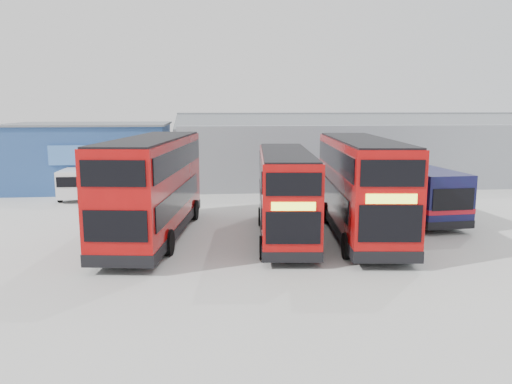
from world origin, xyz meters
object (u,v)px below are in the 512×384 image
maintenance_shed (354,151)px  panel_van (80,181)px  double_decker_centre (285,195)px  single_decker_blue (402,189)px  double_decker_right (361,188)px  double_decker_left (153,189)px  office_block (91,156)px

maintenance_shed → panel_van: bearing=-163.2°
maintenance_shed → panel_van: maintenance_shed is taller
double_decker_centre → single_decker_blue: size_ratio=0.91×
double_decker_right → panel_van: size_ratio=2.37×
panel_van → double_decker_left: bearing=-60.3°
maintenance_shed → double_decker_centre: size_ratio=2.96×
double_decker_right → single_decker_blue: 6.54m
panel_van → single_decker_blue: bearing=-18.1°
maintenance_shed → double_decker_right: bearing=-105.7°
single_decker_blue → panel_van: (-20.70, 7.17, -0.31)m
maintenance_shed → double_decker_centre: 20.82m
double_decker_left → double_decker_centre: double_decker_left is taller
double_decker_right → single_decker_blue: (4.17, 4.95, -0.92)m
double_decker_centre → panel_van: double_decker_centre is taller
maintenance_shed → double_decker_left: 23.84m
office_block → maintenance_shed: size_ratio=0.40×
maintenance_shed → double_decker_left: bearing=-130.5°
double_decker_left → double_decker_centre: (6.42, -0.61, -0.33)m
office_block → double_decker_centre: bearing=-52.3°
double_decker_right → office_block: bearing=141.0°
double_decker_left → panel_van: double_decker_left is taller
office_block → double_decker_right: (16.74, -16.68, -0.16)m
double_decker_left → double_decker_right: (10.20, -0.55, -0.04)m
maintenance_shed → double_decker_centre: bearing=-115.7°
double_decker_left → panel_van: size_ratio=2.42×
double_decker_left → single_decker_blue: (14.37, 4.40, -0.96)m
double_decker_left → single_decker_blue: bearing=-155.0°
panel_van → double_decker_centre: bearing=-42.7°
double_decker_centre → double_decker_right: double_decker_right is taller
double_decker_left → single_decker_blue: double_decker_left is taller
double_decker_right → single_decker_blue: size_ratio=1.04×
office_block → double_decker_centre: office_block is taller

